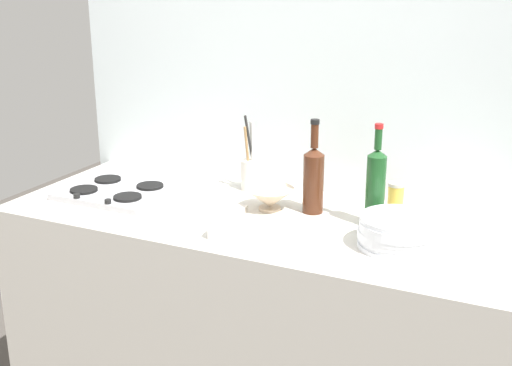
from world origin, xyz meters
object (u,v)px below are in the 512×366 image
wine_bottle_mid_left (313,178)px  utensil_crock (252,172)px  stovetop_hob (117,192)px  plate_stack (398,232)px  mixing_bowl (270,198)px  wine_bottle_leftmost (376,186)px  butter_dish (235,229)px  cutting_board (201,212)px  condiment_jar_front (396,197)px

wine_bottle_mid_left → utensil_crock: size_ratio=1.12×
stovetop_hob → plate_stack: 1.09m
mixing_bowl → stovetop_hob: bearing=-170.6°
plate_stack → utensil_crock: (-0.65, 0.33, 0.02)m
wine_bottle_leftmost → plate_stack: bearing=-51.8°
wine_bottle_mid_left → mixing_bowl: bearing=-164.1°
butter_dish → cutting_board: size_ratio=0.53×
wine_bottle_leftmost → condiment_jar_front: size_ratio=3.17×
stovetop_hob → mixing_bowl: (0.60, 0.10, 0.03)m
plate_stack → cutting_board: bearing=-179.8°
cutting_board → wine_bottle_mid_left: bearing=28.5°
plate_stack → condiment_jar_front: bearing=104.8°
mixing_bowl → wine_bottle_leftmost: bearing=0.2°
wine_bottle_mid_left → butter_dish: bearing=-113.2°
wine_bottle_mid_left → cutting_board: bearing=-151.5°
wine_bottle_leftmost → butter_dish: (-0.37, -0.29, -0.11)m
stovetop_hob → mixing_bowl: size_ratio=2.26×
plate_stack → condiment_jar_front: condiment_jar_front is taller
cutting_board → butter_dish: bearing=-34.6°
wine_bottle_mid_left → utensil_crock: wine_bottle_mid_left is taller
wine_bottle_leftmost → mixing_bowl: size_ratio=1.98×
mixing_bowl → utensil_crock: 0.24m
stovetop_hob → condiment_jar_front: (1.01, 0.26, 0.04)m
wine_bottle_leftmost → condiment_jar_front: 0.18m
utensil_crock → condiment_jar_front: bearing=-1.9°
butter_dish → condiment_jar_front: condiment_jar_front is taller
stovetop_hob → plate_stack: bearing=-2.4°
stovetop_hob → butter_dish: 0.63m
butter_dish → condiment_jar_front: bearing=47.8°
condiment_jar_front → stovetop_hob: bearing=-165.6°
mixing_bowl → condiment_jar_front: condiment_jar_front is taller
butter_dish → condiment_jar_front: 0.61m
plate_stack → utensil_crock: size_ratio=0.83×
stovetop_hob → wine_bottle_leftmost: 0.99m
cutting_board → wine_bottle_leftmost: bearing=14.3°
utensil_crock → cutting_board: 0.34m
butter_dish → utensil_crock: size_ratio=0.50×
wine_bottle_leftmost → cutting_board: wine_bottle_leftmost is taller
stovetop_hob → mixing_bowl: bearing=9.4°
stovetop_hob → condiment_jar_front: 1.05m
condiment_jar_front → cutting_board: size_ratio=0.39×
mixing_bowl → butter_dish: (0.01, -0.29, -0.01)m
wine_bottle_leftmost → butter_dish: wine_bottle_leftmost is taller
butter_dish → cutting_board: (-0.21, 0.14, -0.02)m
plate_stack → wine_bottle_leftmost: size_ratio=0.71×
stovetop_hob → wine_bottle_leftmost: size_ratio=1.14×
plate_stack → mixing_bowl: plate_stack is taller
wine_bottle_leftmost → utensil_crock: bearing=161.6°
mixing_bowl → utensil_crock: utensil_crock is taller
butter_dish → condiment_jar_front: (0.41, 0.45, 0.02)m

